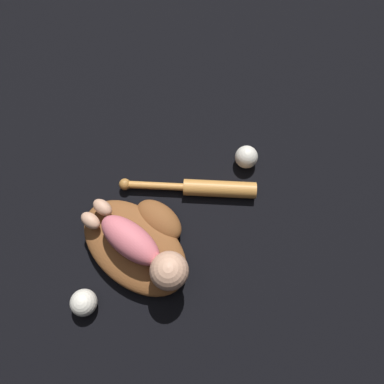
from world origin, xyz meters
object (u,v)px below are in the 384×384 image
Objects in this scene: baseball_glove at (139,242)px; baseball at (246,157)px; baseball_bat at (204,188)px; baseball_spare at (84,303)px; baby_figure at (143,250)px.

baseball_glove reaches higher than baseball.
baseball_glove is 1.06× the size of baseball_bat.
baseball_glove and baseball_spare have the same top height.
baseball is (-0.12, 0.44, -0.00)m from baseball_glove.
baseball_glove is 0.24m from baseball_spare.
baby_figure is (0.05, 0.00, 0.09)m from baseball_glove.
baseball is at bearing 110.89° from baby_figure.
baseball_glove is 5.53× the size of baseball_spare.
baby_figure is 4.52× the size of baseball_spare.
baseball_spare is (0.10, -0.22, 0.00)m from baseball_glove.
baby_figure reaches higher than baseball_spare.
baseball is at bearing 108.25° from baseball_spare.
baby_figure reaches higher than baseball_bat.
baby_figure is 0.24m from baseball_spare.
baseball_bat is at bearing -77.89° from baseball.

